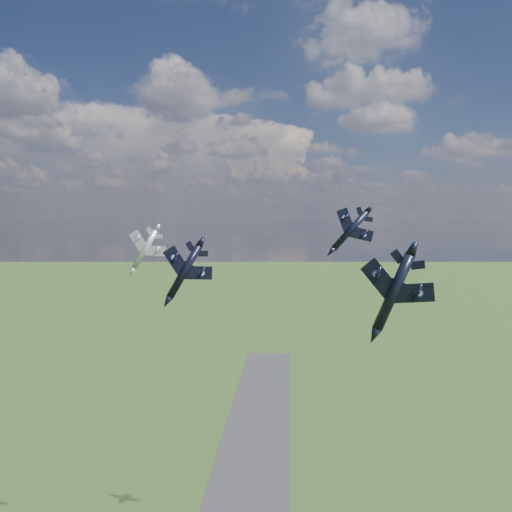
# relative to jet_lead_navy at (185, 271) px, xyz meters

# --- Properties ---
(jet_lead_navy) EXTENTS (12.85, 15.76, 7.49)m
(jet_lead_navy) POSITION_rel_jet_lead_navy_xyz_m (0.00, 0.00, 0.00)
(jet_lead_navy) COLOR black
(jet_right_navy) EXTENTS (13.10, 15.31, 5.98)m
(jet_right_navy) POSITION_rel_jet_lead_navy_xyz_m (30.02, -26.30, 0.68)
(jet_right_navy) COLOR black
(jet_high_navy) EXTENTS (9.54, 14.08, 8.83)m
(jet_high_navy) POSITION_rel_jet_lead_navy_xyz_m (30.71, 21.58, 6.50)
(jet_high_navy) COLOR black
(jet_left_silver) EXTENTS (9.72, 13.13, 6.98)m
(jet_left_silver) POSITION_rel_jet_lead_navy_xyz_m (-12.35, 18.45, 2.54)
(jet_left_silver) COLOR #AEB2BA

